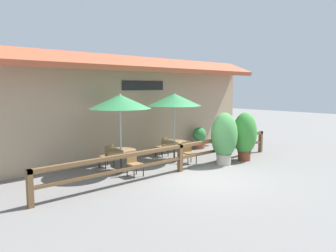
{
  "coord_description": "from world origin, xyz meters",
  "views": [
    {
      "loc": [
        -7.87,
        -6.89,
        2.92
      ],
      "look_at": [
        -0.15,
        1.52,
        1.57
      ],
      "focal_mm": 35.0,
      "sensor_mm": 36.0,
      "label": 1
    }
  ],
  "objects_px": {
    "patio_umbrella_near": "(120,102)",
    "chair_middle_streetside": "(189,152)",
    "potted_plant_entrance_palm": "(245,135)",
    "patio_umbrella_middle": "(174,100)",
    "potted_plant_corner_fern": "(199,137)",
    "chair_near_streetside": "(134,162)",
    "chair_middle_wallside": "(163,146)",
    "potted_plant_small_flowering": "(224,137)",
    "chair_near_wallside": "(107,155)",
    "dining_table_near": "(121,154)",
    "dining_table_middle": "(174,145)"
  },
  "relations": [
    {
      "from": "chair_near_wallside",
      "to": "chair_middle_streetside",
      "type": "height_order",
      "value": "same"
    },
    {
      "from": "chair_middle_wallside",
      "to": "potted_plant_corner_fern",
      "type": "height_order",
      "value": "potted_plant_corner_fern"
    },
    {
      "from": "chair_middle_streetside",
      "to": "potted_plant_small_flowering",
      "type": "bearing_deg",
      "value": -36.19
    },
    {
      "from": "dining_table_middle",
      "to": "chair_middle_streetside",
      "type": "xyz_separation_m",
      "value": [
        0.02,
        -0.78,
        -0.15
      ]
    },
    {
      "from": "patio_umbrella_middle",
      "to": "potted_plant_corner_fern",
      "type": "bearing_deg",
      "value": 21.54
    },
    {
      "from": "chair_near_wallside",
      "to": "chair_middle_wallside",
      "type": "relative_size",
      "value": 1.0
    },
    {
      "from": "chair_middle_wallside",
      "to": "potted_plant_small_flowering",
      "type": "distance_m",
      "value": 2.78
    },
    {
      "from": "chair_near_streetside",
      "to": "potted_plant_entrance_palm",
      "type": "bearing_deg",
      "value": -13.43
    },
    {
      "from": "chair_near_wallside",
      "to": "dining_table_middle",
      "type": "bearing_deg",
      "value": 158.44
    },
    {
      "from": "patio_umbrella_middle",
      "to": "chair_middle_streetside",
      "type": "bearing_deg",
      "value": -88.72
    },
    {
      "from": "chair_near_streetside",
      "to": "dining_table_middle",
      "type": "distance_m",
      "value": 2.77
    },
    {
      "from": "dining_table_near",
      "to": "dining_table_middle",
      "type": "distance_m",
      "value": 2.61
    },
    {
      "from": "chair_near_streetside",
      "to": "potted_plant_entrance_palm",
      "type": "height_order",
      "value": "potted_plant_entrance_palm"
    },
    {
      "from": "dining_table_near",
      "to": "potted_plant_corner_fern",
      "type": "relative_size",
      "value": 1.03
    },
    {
      "from": "patio_umbrella_middle",
      "to": "dining_table_near",
      "type": "bearing_deg",
      "value": -178.98
    },
    {
      "from": "chair_middle_wallside",
      "to": "potted_plant_small_flowering",
      "type": "bearing_deg",
      "value": 99.38
    },
    {
      "from": "patio_umbrella_near",
      "to": "dining_table_near",
      "type": "distance_m",
      "value": 1.82
    },
    {
      "from": "chair_near_streetside",
      "to": "potted_plant_corner_fern",
      "type": "height_order",
      "value": "potted_plant_corner_fern"
    },
    {
      "from": "dining_table_middle",
      "to": "chair_middle_streetside",
      "type": "height_order",
      "value": "chair_middle_streetside"
    },
    {
      "from": "potted_plant_entrance_palm",
      "to": "potted_plant_small_flowering",
      "type": "xyz_separation_m",
      "value": [
        -1.18,
        0.12,
        0.02
      ]
    },
    {
      "from": "dining_table_near",
      "to": "chair_near_streetside",
      "type": "height_order",
      "value": "chair_near_streetside"
    },
    {
      "from": "patio_umbrella_middle",
      "to": "chair_middle_wallside",
      "type": "relative_size",
      "value": 3.26
    },
    {
      "from": "potted_plant_entrance_palm",
      "to": "chair_middle_streetside",
      "type": "bearing_deg",
      "value": 150.48
    },
    {
      "from": "patio_umbrella_near",
      "to": "chair_middle_streetside",
      "type": "height_order",
      "value": "patio_umbrella_near"
    },
    {
      "from": "dining_table_near",
      "to": "potted_plant_entrance_palm",
      "type": "distance_m",
      "value": 5.04
    },
    {
      "from": "patio_umbrella_near",
      "to": "potted_plant_entrance_palm",
      "type": "distance_m",
      "value": 5.22
    },
    {
      "from": "potted_plant_corner_fern",
      "to": "patio_umbrella_middle",
      "type": "bearing_deg",
      "value": -158.46
    },
    {
      "from": "chair_middle_streetside",
      "to": "potted_plant_small_flowering",
      "type": "height_order",
      "value": "potted_plant_small_flowering"
    },
    {
      "from": "chair_middle_streetside",
      "to": "potted_plant_entrance_palm",
      "type": "bearing_deg",
      "value": -15.29
    },
    {
      "from": "patio_umbrella_near",
      "to": "dining_table_middle",
      "type": "relative_size",
      "value": 2.59
    },
    {
      "from": "dining_table_near",
      "to": "chair_middle_wallside",
      "type": "xyz_separation_m",
      "value": [
        2.7,
        0.83,
        -0.15
      ]
    },
    {
      "from": "chair_near_streetside",
      "to": "patio_umbrella_middle",
      "type": "xyz_separation_m",
      "value": [
        2.64,
        0.83,
        1.98
      ]
    },
    {
      "from": "patio_umbrella_middle",
      "to": "potted_plant_entrance_palm",
      "type": "xyz_separation_m",
      "value": [
        2.05,
        -1.93,
        -1.4
      ]
    },
    {
      "from": "potted_plant_entrance_palm",
      "to": "potted_plant_corner_fern",
      "type": "xyz_separation_m",
      "value": [
        0.63,
        2.99,
        -0.49
      ]
    },
    {
      "from": "chair_near_wallside",
      "to": "potted_plant_entrance_palm",
      "type": "distance_m",
      "value": 5.45
    },
    {
      "from": "potted_plant_entrance_palm",
      "to": "potted_plant_corner_fern",
      "type": "distance_m",
      "value": 3.1
    },
    {
      "from": "dining_table_near",
      "to": "potted_plant_corner_fern",
      "type": "xyz_separation_m",
      "value": [
        5.29,
        1.1,
        -0.06
      ]
    },
    {
      "from": "chair_near_streetside",
      "to": "chair_middle_wallside",
      "type": "relative_size",
      "value": 1.0
    },
    {
      "from": "chair_near_wallside",
      "to": "chair_middle_streetside",
      "type": "distance_m",
      "value": 3.09
    },
    {
      "from": "chair_near_wallside",
      "to": "chair_middle_streetside",
      "type": "relative_size",
      "value": 1.0
    },
    {
      "from": "chair_near_streetside",
      "to": "potted_plant_corner_fern",
      "type": "xyz_separation_m",
      "value": [
        5.32,
        1.89,
        0.09
      ]
    },
    {
      "from": "dining_table_middle",
      "to": "patio_umbrella_middle",
      "type": "bearing_deg",
      "value": 0.0
    },
    {
      "from": "chair_near_streetside",
      "to": "potted_plant_entrance_palm",
      "type": "xyz_separation_m",
      "value": [
        4.69,
        -1.1,
        0.58
      ]
    },
    {
      "from": "potted_plant_entrance_palm",
      "to": "potted_plant_small_flowering",
      "type": "relative_size",
      "value": 0.98
    },
    {
      "from": "potted_plant_entrance_palm",
      "to": "patio_umbrella_middle",
      "type": "bearing_deg",
      "value": 136.64
    },
    {
      "from": "chair_middle_streetside",
      "to": "patio_umbrella_middle",
      "type": "bearing_deg",
      "value": 105.5
    },
    {
      "from": "chair_middle_streetside",
      "to": "potted_plant_entrance_palm",
      "type": "xyz_separation_m",
      "value": [
        2.03,
        -1.15,
        0.58
      ]
    },
    {
      "from": "patio_umbrella_near",
      "to": "chair_middle_streetside",
      "type": "relative_size",
      "value": 3.26
    },
    {
      "from": "dining_table_middle",
      "to": "chair_middle_streetside",
      "type": "distance_m",
      "value": 0.8
    },
    {
      "from": "chair_near_wallside",
      "to": "patio_umbrella_middle",
      "type": "distance_m",
      "value": 3.4
    }
  ]
}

